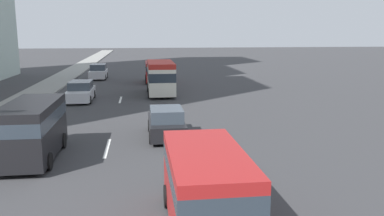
# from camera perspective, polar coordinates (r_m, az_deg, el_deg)

# --- Properties ---
(ground_plane) EXTENTS (198.00, 198.00, 0.00)m
(ground_plane) POSITION_cam_1_polar(r_m,az_deg,el_deg) (37.85, -9.88, 2.42)
(ground_plane) COLOR #38383A
(sidewalk_right) EXTENTS (162.00, 3.21, 0.15)m
(sidewalk_right) POSITION_cam_1_polar(r_m,az_deg,el_deg) (38.91, -21.02, 2.19)
(sidewalk_right) COLOR gray
(sidewalk_right) RESTS_ON ground_plane
(lane_stripe_mid) EXTENTS (3.20, 0.16, 0.01)m
(lane_stripe_mid) POSITION_cam_1_polar(r_m,az_deg,el_deg) (19.56, -12.06, -5.63)
(lane_stripe_mid) COLOR silver
(lane_stripe_mid) RESTS_ON ground_plane
(lane_stripe_far) EXTENTS (3.20, 0.16, 0.01)m
(lane_stripe_far) POSITION_cam_1_polar(r_m,az_deg,el_deg) (33.01, -10.22, 1.18)
(lane_stripe_far) COLOR silver
(lane_stripe_far) RESTS_ON ground_plane
(minibus_lead) EXTENTS (6.23, 2.36, 2.89)m
(minibus_lead) POSITION_cam_1_polar(r_m,az_deg,el_deg) (35.19, -4.53, 4.52)
(minibus_lead) COLOR silver
(minibus_lead) RESTS_ON ground_plane
(car_second) EXTENTS (4.14, 1.87, 1.58)m
(car_second) POSITION_cam_1_polar(r_m,az_deg,el_deg) (21.00, -3.71, -2.18)
(car_second) COLOR black
(car_second) RESTS_ON ground_plane
(van_third) EXTENTS (5.18, 2.11, 2.51)m
(van_third) POSITION_cam_1_polar(r_m,az_deg,el_deg) (18.52, -21.94, -2.56)
(van_third) COLOR black
(van_third) RESTS_ON ground_plane
(car_fourth) EXTENTS (4.64, 1.93, 1.57)m
(car_fourth) POSITION_cam_1_polar(r_m,az_deg,el_deg) (33.15, -15.66, 2.28)
(car_fourth) COLOR silver
(car_fourth) RESTS_ON ground_plane
(van_fifth) EXTENTS (5.02, 2.14, 2.23)m
(van_fifth) POSITION_cam_1_polar(r_m,az_deg,el_deg) (43.70, -5.33, 5.35)
(van_fifth) COLOR #A51E1E
(van_fifth) RESTS_ON ground_plane
(car_sixth) EXTENTS (4.32, 1.91, 1.72)m
(car_sixth) POSITION_cam_1_polar(r_m,az_deg,el_deg) (48.18, -13.28, 5.06)
(car_sixth) COLOR silver
(car_sixth) RESTS_ON ground_plane
(van_seventh) EXTENTS (4.88, 2.22, 2.26)m
(van_seventh) POSITION_cam_1_polar(r_m,az_deg,el_deg) (11.35, 2.05, -10.81)
(van_seventh) COLOR #A51E1E
(van_seventh) RESTS_ON ground_plane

